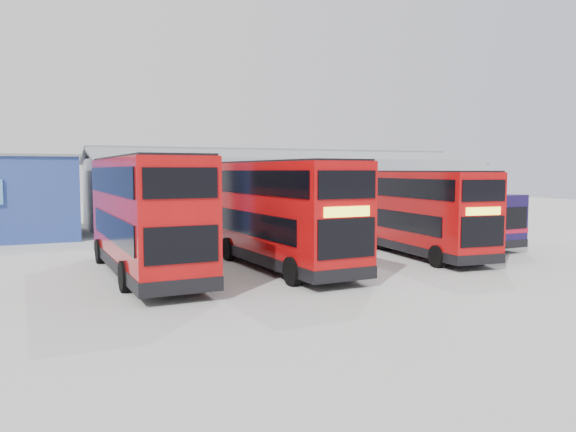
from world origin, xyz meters
The scene contains 6 objects.
ground_plane centered at (0.00, 0.00, 0.00)m, with size 120.00×120.00×0.00m, color #A6A7A1.
maintenance_shed centered at (8.00, 20.00, 2.60)m, with size 30.50×12.00×5.89m.
double_decker_left centered at (-6.48, 1.74, 2.35)m, with size 3.04×11.25×4.73m.
double_decker_centre centered at (-0.92, 1.29, 2.29)m, with size 3.16×10.98×4.60m.
double_decker_right centered at (6.74, 1.66, 2.08)m, with size 3.28×10.05×4.18m.
single_decker_blue centered at (10.74, 5.24, 1.47)m, with size 3.03×11.03×2.96m.
Camera 1 is at (-10.44, -20.77, 4.20)m, focal length 35.00 mm.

